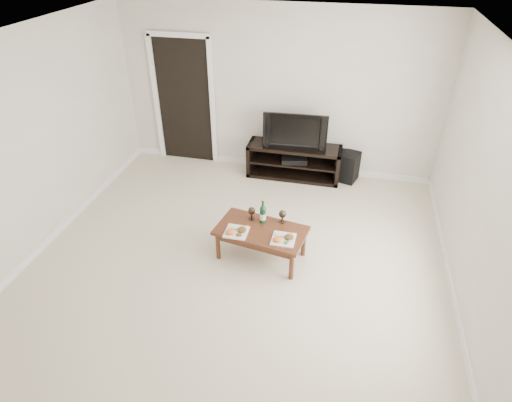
% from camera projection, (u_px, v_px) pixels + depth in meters
% --- Properties ---
extents(floor, '(5.50, 5.50, 0.00)m').
position_uv_depth(floor, '(232.00, 275.00, 5.08)').
color(floor, beige).
rests_on(floor, ground).
extents(back_wall, '(5.00, 0.04, 2.60)m').
position_uv_depth(back_wall, '(278.00, 92.00, 6.62)').
color(back_wall, silver).
rests_on(back_wall, ground).
extents(ceiling, '(5.00, 5.50, 0.04)m').
position_uv_depth(ceiling, '(223.00, 47.00, 3.64)').
color(ceiling, white).
rests_on(ceiling, back_wall).
extents(doorway, '(0.90, 0.02, 2.05)m').
position_uv_depth(doorway, '(185.00, 102.00, 7.04)').
color(doorway, black).
rests_on(doorway, ground).
extents(media_console, '(1.49, 0.45, 0.55)m').
position_uv_depth(media_console, '(294.00, 161.00, 6.90)').
color(media_console, black).
rests_on(media_console, ground).
extents(television, '(0.99, 0.18, 0.57)m').
position_uv_depth(television, '(296.00, 129.00, 6.59)').
color(television, black).
rests_on(television, media_console).
extents(av_receiver, '(0.45, 0.37, 0.08)m').
position_uv_depth(av_receiver, '(294.00, 159.00, 6.86)').
color(av_receiver, black).
rests_on(av_receiver, media_console).
extents(subwoofer, '(0.40, 0.40, 0.47)m').
position_uv_depth(subwoofer, '(347.00, 166.00, 6.83)').
color(subwoofer, black).
rests_on(subwoofer, ground).
extents(coffee_table, '(1.15, 0.76, 0.42)m').
position_uv_depth(coffee_table, '(261.00, 243.00, 5.25)').
color(coffee_table, '#502816').
rests_on(coffee_table, ground).
extents(plate_left, '(0.27, 0.27, 0.07)m').
position_uv_depth(plate_left, '(236.00, 230.00, 5.06)').
color(plate_left, white).
rests_on(plate_left, coffee_table).
extents(plate_right, '(0.27, 0.27, 0.07)m').
position_uv_depth(plate_right, '(284.00, 238.00, 4.94)').
color(plate_right, white).
rests_on(plate_right, coffee_table).
extents(wine_bottle, '(0.07, 0.07, 0.35)m').
position_uv_depth(wine_bottle, '(263.00, 210.00, 5.16)').
color(wine_bottle, '#0E361B').
rests_on(wine_bottle, coffee_table).
extents(goblet_left, '(0.09, 0.09, 0.17)m').
position_uv_depth(goblet_left, '(252.00, 213.00, 5.27)').
color(goblet_left, '#33271B').
rests_on(goblet_left, coffee_table).
extents(goblet_right, '(0.09, 0.09, 0.17)m').
position_uv_depth(goblet_right, '(282.00, 216.00, 5.21)').
color(goblet_right, '#33271B').
rests_on(goblet_right, coffee_table).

